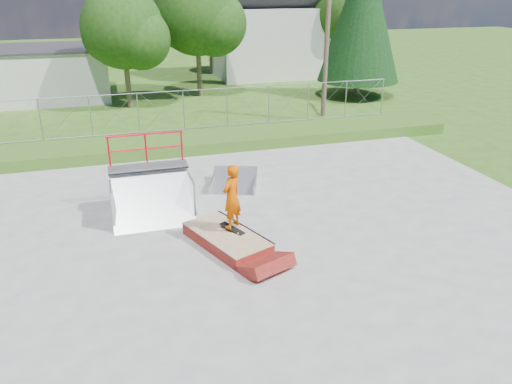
# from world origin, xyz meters

# --- Properties ---
(ground) EXTENTS (120.00, 120.00, 0.00)m
(ground) POSITION_xyz_m (0.00, 0.00, 0.00)
(ground) COLOR #2F5B1A
(ground) RESTS_ON ground
(concrete_pad) EXTENTS (20.00, 16.00, 0.04)m
(concrete_pad) POSITION_xyz_m (0.00, 0.00, 0.02)
(concrete_pad) COLOR gray
(concrete_pad) RESTS_ON ground
(grass_berm) EXTENTS (24.00, 3.00, 0.50)m
(grass_berm) POSITION_xyz_m (0.00, 9.50, 0.25)
(grass_berm) COLOR #2F5B1A
(grass_berm) RESTS_ON ground
(grind_box) EXTENTS (2.15, 2.91, 0.39)m
(grind_box) POSITION_xyz_m (-0.52, 0.27, 0.20)
(grind_box) COLOR maroon
(grind_box) RESTS_ON concrete_pad
(quarter_pipe) EXTENTS (2.43, 2.06, 2.41)m
(quarter_pipe) POSITION_xyz_m (-2.26, 2.63, 1.20)
(quarter_pipe) COLOR #AFB2B7
(quarter_pipe) RESTS_ON concrete_pad
(flat_bank_ramp) EXTENTS (2.04, 2.10, 0.48)m
(flat_bank_ramp) POSITION_xyz_m (0.73, 4.31, 0.24)
(flat_bank_ramp) COLOR #AFB2B7
(flat_bank_ramp) RESTS_ON concrete_pad
(skateboard) EXTENTS (0.62, 0.78, 0.13)m
(skateboard) POSITION_xyz_m (-0.32, 0.38, 0.43)
(skateboard) COLOR black
(skateboard) RESTS_ON grind_box
(skater) EXTENTS (0.78, 0.75, 1.79)m
(skater) POSITION_xyz_m (-0.32, 0.38, 1.33)
(skater) COLOR #DD5200
(skater) RESTS_ON grind_box
(chain_link_fence) EXTENTS (20.00, 0.06, 1.80)m
(chain_link_fence) POSITION_xyz_m (0.00, 10.50, 1.40)
(chain_link_fence) COLOR gray
(chain_link_fence) RESTS_ON grass_berm
(utility_building_flat) EXTENTS (10.00, 6.00, 3.00)m
(utility_building_flat) POSITION_xyz_m (-8.00, 22.00, 1.50)
(utility_building_flat) COLOR #B8B8B4
(utility_building_flat) RESTS_ON ground
(gable_house) EXTENTS (8.40, 6.08, 8.94)m
(gable_house) POSITION_xyz_m (9.00, 26.00, 3.84)
(gable_house) COLOR #B8B8B4
(gable_house) RESTS_ON ground
(utility_pole) EXTENTS (0.24, 0.24, 8.00)m
(utility_pole) POSITION_xyz_m (7.50, 12.00, 4.00)
(utility_pole) COLOR brown
(utility_pole) RESTS_ON ground
(tree_left_near) EXTENTS (4.76, 4.48, 6.65)m
(tree_left_near) POSITION_xyz_m (-1.75, 17.83, 4.24)
(tree_left_near) COLOR brown
(tree_left_near) RESTS_ON ground
(tree_center) EXTENTS (5.44, 5.12, 7.60)m
(tree_center) POSITION_xyz_m (2.78, 19.81, 4.85)
(tree_center) COLOR brown
(tree_center) RESTS_ON ground
(tree_right_far) EXTENTS (5.10, 4.80, 7.12)m
(tree_right_far) POSITION_xyz_m (14.27, 23.82, 4.54)
(tree_right_far) COLOR brown
(tree_right_far) RESTS_ON ground
(tree_back_mid) EXTENTS (4.08, 3.84, 5.70)m
(tree_back_mid) POSITION_xyz_m (5.21, 27.86, 3.63)
(tree_back_mid) COLOR brown
(tree_back_mid) RESTS_ON ground
(conifer_tree) EXTENTS (5.04, 5.04, 9.10)m
(conifer_tree) POSITION_xyz_m (12.00, 17.00, 5.05)
(conifer_tree) COLOR brown
(conifer_tree) RESTS_ON ground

